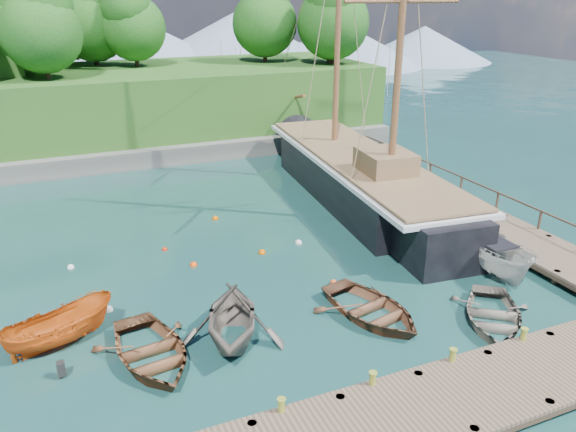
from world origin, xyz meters
name	(u,v)px	position (x,y,z in m)	size (l,w,h in m)	color
ground	(326,313)	(0.00, 0.00, 0.00)	(160.00, 160.00, 0.00)	#193D36
dock_near	(481,391)	(2.00, -6.50, 0.43)	(20.00, 3.20, 1.10)	#4A3B2C
dock_east	(450,204)	(11.50, 7.00, 0.43)	(3.20, 24.00, 1.10)	#4A3B2C
bollard_0	(282,428)	(-4.00, -5.10, 0.00)	(0.26, 0.26, 0.45)	olive
bollard_1	(371,400)	(-1.00, -5.10, 0.00)	(0.26, 0.26, 0.45)	olive
bollard_2	(450,376)	(2.00, -5.10, 0.00)	(0.26, 0.26, 0.45)	olive
bollard_3	(520,354)	(5.00, -5.10, 0.00)	(0.26, 0.26, 0.45)	olive
rowboat_0	(152,361)	(-6.86, -0.41, 0.00)	(3.35, 4.70, 0.97)	brown
rowboat_1	(233,341)	(-3.95, -0.38, 0.00)	(3.79, 4.39, 2.31)	#675E55
rowboat_2	(371,317)	(1.46, -0.99, 0.00)	(3.33, 4.66, 0.96)	brown
rowboat_3	(492,323)	(5.50, -3.14, 0.00)	(3.07, 4.31, 0.89)	#6A6257
motorboat_orange	(63,344)	(-9.60, 1.83, 0.00)	(1.51, 4.01, 1.55)	#D25914
cabin_boat_white	(492,272)	(8.44, 0.15, 0.00)	(1.89, 5.02, 1.94)	beige
schooner	(359,181)	(7.71, 10.93, 1.14)	(7.12, 27.93, 20.54)	black
mooring_buoy_0	(109,311)	(-7.82, 3.52, 0.00)	(0.36, 0.36, 0.36)	silver
mooring_buoy_1	(194,266)	(-3.75, 6.03, 0.00)	(0.34, 0.34, 0.34)	#FB4D07
mooring_buoy_2	(262,253)	(-0.39, 6.02, 0.00)	(0.36, 0.36, 0.36)	#D95900
mooring_buoy_3	(298,244)	(1.68, 6.35, 0.00)	(0.36, 0.36, 0.36)	silver
mooring_buoy_4	(165,250)	(-4.62, 8.23, 0.00)	(0.27, 0.27, 0.27)	red
mooring_buoy_5	(215,219)	(-1.22, 11.10, 0.00)	(0.35, 0.35, 0.35)	#DE5E00
mooring_buoy_6	(71,268)	(-8.96, 8.00, 0.00)	(0.32, 0.32, 0.32)	white
mooring_buoy_7	(334,283)	(1.39, 1.99, 0.00)	(0.31, 0.31, 0.31)	#ED521C
distant_ridge	(136,46)	(4.30, 70.00, 4.35)	(117.00, 40.00, 10.00)	#728CA5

